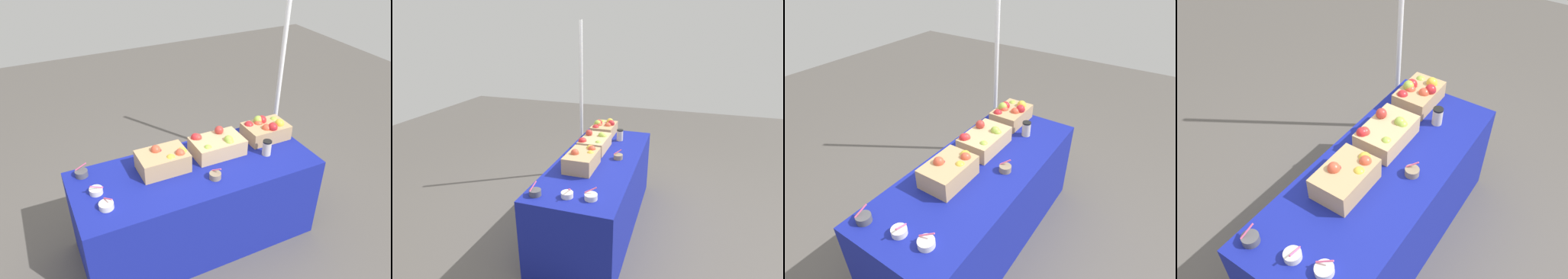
% 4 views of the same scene
% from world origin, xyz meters
% --- Properties ---
extents(ground_plane, '(10.00, 10.00, 0.00)m').
position_xyz_m(ground_plane, '(0.00, 0.00, 0.00)').
color(ground_plane, '#56514C').
extents(table, '(1.90, 0.76, 0.74)m').
position_xyz_m(table, '(0.00, 0.00, 0.37)').
color(table, navy).
rests_on(table, ground_plane).
extents(apple_crate_left, '(0.37, 0.25, 0.18)m').
position_xyz_m(apple_crate_left, '(0.73, 0.14, 0.82)').
color(apple_crate_left, tan).
rests_on(apple_crate_left, table).
extents(apple_crate_middle, '(0.41, 0.26, 0.19)m').
position_xyz_m(apple_crate_middle, '(0.24, 0.11, 0.82)').
color(apple_crate_middle, tan).
rests_on(apple_crate_middle, table).
extents(apple_crate_right, '(0.37, 0.26, 0.19)m').
position_xyz_m(apple_crate_right, '(-0.23, 0.09, 0.82)').
color(apple_crate_right, tan).
rests_on(apple_crate_right, table).
extents(sample_bowl_near, '(0.10, 0.09, 0.10)m').
position_xyz_m(sample_bowl_near, '(-0.76, 0.03, 0.76)').
color(sample_bowl_near, silver).
rests_on(sample_bowl_near, table).
extents(sample_bowl_mid, '(0.10, 0.10, 0.09)m').
position_xyz_m(sample_bowl_mid, '(-0.74, -0.15, 0.76)').
color(sample_bowl_mid, silver).
rests_on(sample_bowl_mid, table).
extents(sample_bowl_far, '(0.10, 0.09, 0.10)m').
position_xyz_m(sample_bowl_far, '(-0.81, 0.27, 0.76)').
color(sample_bowl_far, '#4C4C51').
rests_on(sample_bowl_far, table).
extents(sample_bowl_extra, '(0.09, 0.09, 0.09)m').
position_xyz_m(sample_bowl_extra, '(0.07, -0.18, 0.76)').
color(sample_bowl_extra, gray).
rests_on(sample_bowl_extra, table).
extents(coffee_cup, '(0.07, 0.07, 0.13)m').
position_xyz_m(coffee_cup, '(0.59, -0.08, 0.80)').
color(coffee_cup, beige).
rests_on(coffee_cup, table).
extents(tent_pole, '(0.04, 0.04, 2.04)m').
position_xyz_m(tent_pole, '(1.17, 0.58, 1.02)').
color(tent_pole, white).
rests_on(tent_pole, ground_plane).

